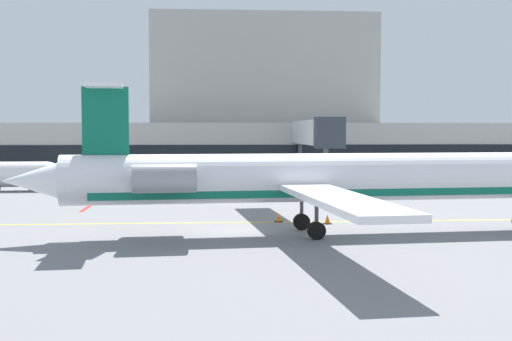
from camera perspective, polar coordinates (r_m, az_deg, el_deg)
name	(u,v)px	position (r m, az deg, el deg)	size (l,w,h in m)	color
ground	(233,233)	(36.56, -1.93, -5.25)	(120.00, 120.00, 0.11)	slate
terminal_building	(272,120)	(85.16, 1.35, 4.22)	(75.97, 16.27, 19.80)	#B7B2A8
jet_bridge_west	(314,133)	(65.93, 4.86, 3.15)	(2.40, 20.50, 6.55)	silver
regional_jet	(325,178)	(35.63, 5.76, -0.66)	(32.98, 27.98, 7.69)	white
baggage_tug	(455,178)	(67.09, 16.31, -0.64)	(3.31, 1.94, 1.92)	#19389E
pushback_tractor	(366,185)	(57.32, 9.20, -1.20)	(3.30, 4.29, 1.93)	silver
fuel_tank	(14,175)	(64.68, -19.61, -0.32)	(8.16, 2.57, 2.63)	white
safety_cone_alpha	(279,218)	(40.52, 1.90, -3.97)	(0.47, 0.47, 0.55)	orange
safety_cone_bravo	(327,220)	(39.82, 6.01, -4.12)	(0.47, 0.47, 0.55)	orange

